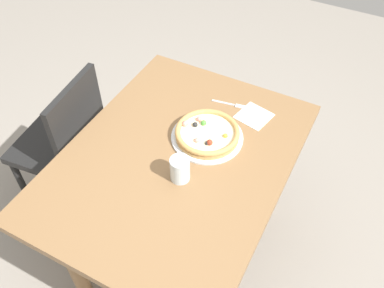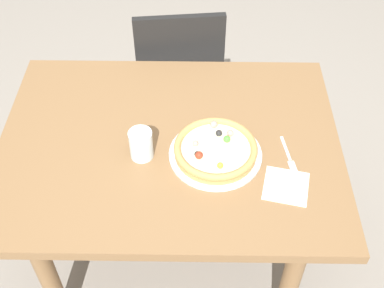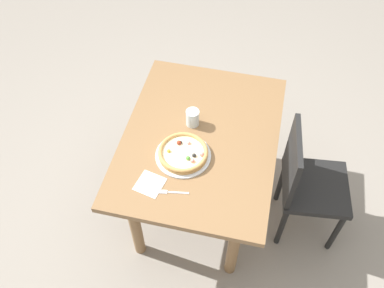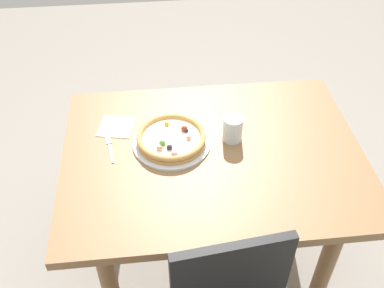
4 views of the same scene
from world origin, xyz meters
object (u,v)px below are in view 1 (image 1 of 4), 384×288
dining_table (177,174)px  pizza (207,133)px  chair_near (66,142)px  fork (232,105)px  napkin (254,116)px  drinking_glass (180,169)px  plate (207,137)px

dining_table → pizza: (-0.16, 0.06, 0.14)m
chair_near → fork: (-0.40, 0.74, 0.25)m
napkin → chair_near: bearing=-66.4°
pizza → drinking_glass: (0.25, 0.00, 0.02)m
dining_table → chair_near: bearing=-90.6°
fork → pizza: bearing=-101.1°
pizza → napkin: bearing=149.7°
plate → fork: plate is taller
drinking_glass → napkin: bearing=164.8°
dining_table → plate: size_ratio=3.77×
chair_near → drinking_glass: 0.80m
chair_near → plate: bearing=-84.5°
plate → pizza: 0.03m
chair_near → fork: bearing=-67.8°
chair_near → napkin: size_ratio=6.37×
dining_table → fork: 0.43m
drinking_glass → plate: bearing=-179.4°
plate → fork: size_ratio=1.90×
chair_near → plate: size_ratio=2.83×
dining_table → plate: (-0.16, 0.07, 0.12)m
napkin → dining_table: bearing=-27.1°
fork → drinking_glass: (0.50, -0.01, 0.05)m
pizza → dining_table: bearing=-22.1°
fork → drinking_glass: bearing=-99.8°
plate → pizza: bearing=-81.0°
pizza → drinking_glass: size_ratio=2.63×
plate → pizza: pizza is taller
dining_table → napkin: 0.44m
fork → plate: bearing=-101.0°
dining_table → plate: bearing=157.7°
fork → napkin: size_ratio=1.18×
pizza → drinking_glass: bearing=0.7°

